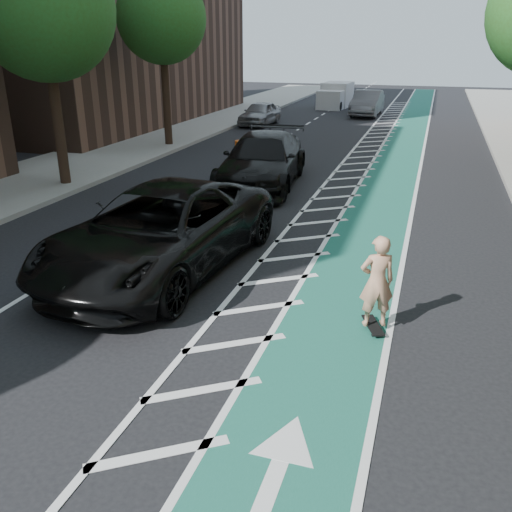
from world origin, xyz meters
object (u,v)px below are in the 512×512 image
at_px(skateboarder, 377,282).
at_px(suv_far, 262,161).
at_px(suv_near, 161,230).
at_px(barrel_a, 155,226).

relative_size(skateboarder, suv_far, 0.27).
xyz_separation_m(suv_near, suv_far, (-0.14, 8.02, -0.04)).
distance_m(suv_near, suv_far, 8.02).
bearing_deg(barrel_a, skateboarder, -26.49).
height_order(skateboarder, barrel_a, skateboarder).
height_order(suv_near, suv_far, suv_near).
height_order(skateboarder, suv_near, suv_near).
bearing_deg(skateboarder, suv_far, -84.77).
bearing_deg(suv_near, skateboarder, -10.46).
bearing_deg(suv_far, suv_near, -94.56).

